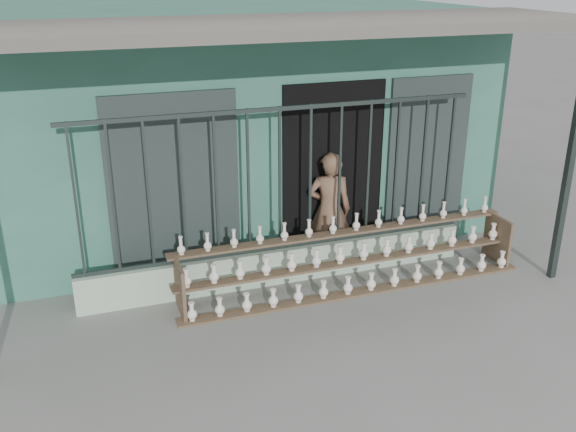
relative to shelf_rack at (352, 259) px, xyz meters
name	(u,v)px	position (x,y,z in m)	size (l,w,h in m)	color
ground	(318,332)	(-0.81, -0.88, -0.36)	(60.00, 60.00, 0.00)	slate
workshop_building	(221,109)	(-0.80, 3.35, 1.26)	(7.40, 6.60, 3.21)	#336D5A
parapet_wall	(280,265)	(-0.81, 0.42, -0.14)	(5.00, 0.20, 0.45)	#B0CDAF
security_fence	(280,180)	(-0.81, 0.42, 0.98)	(5.00, 0.04, 1.80)	#283330
shelf_rack	(352,259)	(0.00, 0.00, 0.00)	(4.50, 0.68, 0.85)	brown
elderly_woman	(329,210)	(-0.03, 0.68, 0.41)	(0.57, 0.37, 1.55)	brown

